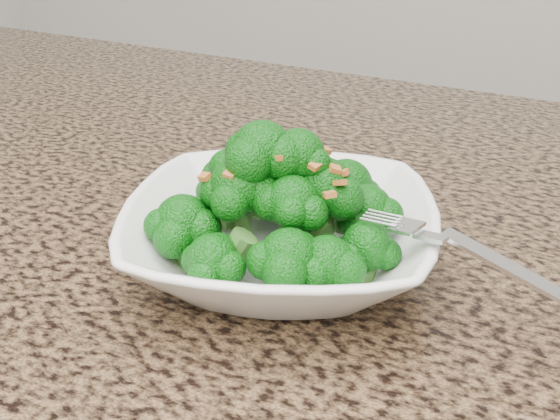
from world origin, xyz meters
The scene contains 5 objects.
granite_counter centered at (0.00, 0.30, 0.89)m, with size 1.64×1.04×0.03m, color brown.
bowl centered at (0.15, 0.28, 0.93)m, with size 0.22×0.22×0.05m, color white.
broccoli_pile centered at (0.15, 0.28, 0.99)m, with size 0.20×0.20×0.07m, color #0A5F0C, non-canonical shape.
garlic_topping centered at (0.15, 0.28, 1.03)m, with size 0.12×0.12×0.01m, color #C06C2E, non-canonical shape.
fork centered at (0.26, 0.27, 0.96)m, with size 0.17×0.03×0.01m, color silver, non-canonical shape.
Camera 1 is at (0.36, -0.11, 1.17)m, focal length 45.00 mm.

